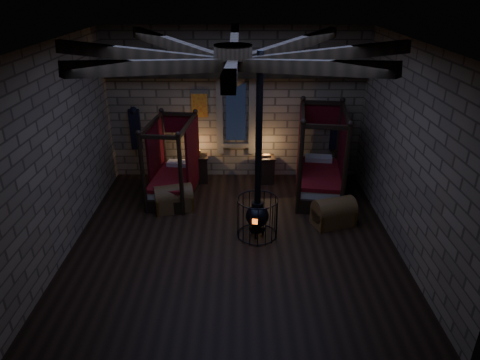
{
  "coord_description": "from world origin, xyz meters",
  "views": [
    {
      "loc": [
        0.15,
        -8.03,
        5.24
      ],
      "look_at": [
        0.13,
        0.6,
        1.18
      ],
      "focal_mm": 32.0,
      "sensor_mm": 36.0,
      "label": 1
    }
  ],
  "objects_px": {
    "bed_right": "(319,174)",
    "trunk_left": "(174,199)",
    "stove": "(257,213)",
    "bed_left": "(174,178)",
    "trunk_right": "(334,213)"
  },
  "relations": [
    {
      "from": "bed_left",
      "to": "bed_right",
      "type": "distance_m",
      "value": 3.83
    },
    {
      "from": "bed_right",
      "to": "stove",
      "type": "height_order",
      "value": "stove"
    },
    {
      "from": "bed_right",
      "to": "bed_left",
      "type": "bearing_deg",
      "value": -171.18
    },
    {
      "from": "bed_left",
      "to": "stove",
      "type": "xyz_separation_m",
      "value": [
        2.13,
        -1.99,
        0.08
      ]
    },
    {
      "from": "trunk_right",
      "to": "bed_right",
      "type": "bearing_deg",
      "value": 76.4
    },
    {
      "from": "bed_right",
      "to": "trunk_left",
      "type": "xyz_separation_m",
      "value": [
        -3.74,
        -0.87,
        -0.27
      ]
    },
    {
      "from": "trunk_right",
      "to": "stove",
      "type": "height_order",
      "value": "stove"
    },
    {
      "from": "stove",
      "to": "trunk_left",
      "type": "bearing_deg",
      "value": 161.14
    },
    {
      "from": "bed_right",
      "to": "trunk_right",
      "type": "relative_size",
      "value": 2.19
    },
    {
      "from": "trunk_left",
      "to": "trunk_right",
      "type": "relative_size",
      "value": 0.98
    },
    {
      "from": "bed_left",
      "to": "stove",
      "type": "bearing_deg",
      "value": -36.64
    },
    {
      "from": "trunk_left",
      "to": "stove",
      "type": "height_order",
      "value": "stove"
    },
    {
      "from": "trunk_right",
      "to": "trunk_left",
      "type": "bearing_deg",
      "value": 152.13
    },
    {
      "from": "bed_right",
      "to": "trunk_right",
      "type": "xyz_separation_m",
      "value": [
        0.11,
        -1.58,
        -0.27
      ]
    },
    {
      "from": "trunk_right",
      "to": "stove",
      "type": "bearing_deg",
      "value": 178.24
    }
  ]
}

